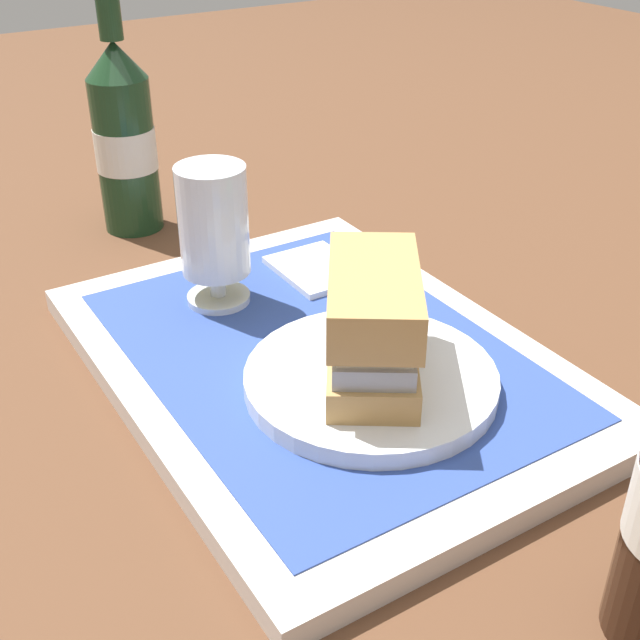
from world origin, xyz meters
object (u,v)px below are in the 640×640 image
object	(u,v)px
plate	(371,380)
sandwich	(373,320)
beer_glass	(214,231)
beer_bottle	(124,136)

from	to	relation	value
plate	sandwich	bearing A→B (deg)	-33.63
plate	beer_glass	bearing A→B (deg)	11.99
beer_glass	sandwich	bearing A→B (deg)	-167.25
sandwich	beer_bottle	distance (m)	0.42
sandwich	beer_glass	bearing A→B (deg)	46.39
plate	beer_bottle	world-z (taller)	beer_bottle
beer_glass	beer_bottle	bearing A→B (deg)	-2.32
sandwich	beer_glass	size ratio (longest dim) A/B	1.15
sandwich	beer_bottle	size ratio (longest dim) A/B	0.54
beer_bottle	beer_glass	bearing A→B (deg)	177.68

